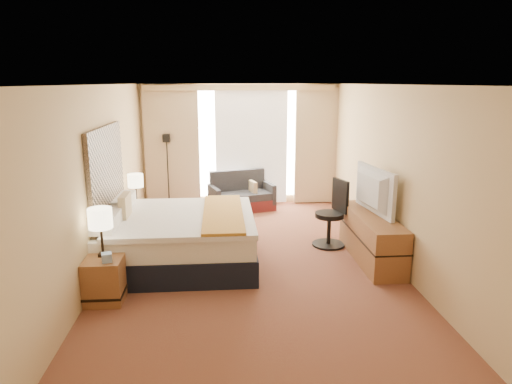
{
  "coord_description": "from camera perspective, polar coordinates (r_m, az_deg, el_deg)",
  "views": [
    {
      "loc": [
        -0.43,
        -6.38,
        2.63
      ],
      "look_at": [
        0.11,
        0.4,
        0.99
      ],
      "focal_mm": 32.0,
      "sensor_mm": 36.0,
      "label": 1
    }
  ],
  "objects": [
    {
      "name": "floor",
      "position": [
        6.91,
        -0.64,
        -8.82
      ],
      "size": [
        4.2,
        7.0,
        0.02
      ],
      "primitive_type": "cube",
      "color": "#58191A",
      "rests_on": "ground"
    },
    {
      "name": "ceiling",
      "position": [
        6.39,
        -0.71,
        13.28
      ],
      "size": [
        4.2,
        7.0,
        0.02
      ],
      "primitive_type": "cube",
      "color": "silver",
      "rests_on": "wall_back"
    },
    {
      "name": "wall_back",
      "position": [
        9.97,
        -2.05,
        5.89
      ],
      "size": [
        4.2,
        0.02,
        2.6
      ],
      "primitive_type": "cube",
      "color": "tan",
      "rests_on": "ground"
    },
    {
      "name": "wall_front",
      "position": [
        3.2,
        3.67,
        -11.1
      ],
      "size": [
        4.2,
        0.02,
        2.6
      ],
      "primitive_type": "cube",
      "color": "tan",
      "rests_on": "ground"
    },
    {
      "name": "wall_left",
      "position": [
        6.72,
        -18.84,
        1.41
      ],
      "size": [
        0.02,
        7.0,
        2.6
      ],
      "primitive_type": "cube",
      "color": "tan",
      "rests_on": "ground"
    },
    {
      "name": "wall_right",
      "position": [
        6.99,
        16.78,
        2.0
      ],
      "size": [
        0.02,
        7.0,
        2.6
      ],
      "primitive_type": "cube",
      "color": "tan",
      "rests_on": "ground"
    },
    {
      "name": "headboard",
      "position": [
        6.91,
        -18.11,
        1.6
      ],
      "size": [
        0.06,
        1.85,
        1.5
      ],
      "primitive_type": "cube",
      "color": "black",
      "rests_on": "wall_left"
    },
    {
      "name": "nightstand_left",
      "position": [
        6.0,
        -18.34,
        -10.3
      ],
      "size": [
        0.45,
        0.52,
        0.55
      ],
      "primitive_type": "cube",
      "color": "brown",
      "rests_on": "floor"
    },
    {
      "name": "nightstand_right",
      "position": [
        8.3,
        -14.37,
        -3.37
      ],
      "size": [
        0.45,
        0.52,
        0.55
      ],
      "primitive_type": "cube",
      "color": "brown",
      "rests_on": "floor"
    },
    {
      "name": "media_dresser",
      "position": [
        7.14,
        14.23,
        -5.51
      ],
      "size": [
        0.5,
        1.8,
        0.7
      ],
      "primitive_type": "cube",
      "color": "brown",
      "rests_on": "floor"
    },
    {
      "name": "window",
      "position": [
        9.96,
        -0.59,
        6.0
      ],
      "size": [
        2.3,
        0.02,
        2.3
      ],
      "primitive_type": "cube",
      "color": "silver",
      "rests_on": "wall_back"
    },
    {
      "name": "curtains",
      "position": [
        9.85,
        -2.04,
        6.43
      ],
      "size": [
        4.12,
        0.19,
        2.56
      ],
      "color": "#CCB290",
      "rests_on": "floor"
    },
    {
      "name": "bed",
      "position": [
        6.88,
        -9.61,
        -5.66
      ],
      "size": [
        2.19,
        2.0,
        1.06
      ],
      "color": "black",
      "rests_on": "floor"
    },
    {
      "name": "loveseat",
      "position": [
        9.63,
        -1.83,
        -0.64
      ],
      "size": [
        1.44,
        1.03,
        0.81
      ],
      "rotation": [
        0.0,
        0.0,
        0.29
      ],
      "color": "#571919",
      "rests_on": "floor"
    },
    {
      "name": "floor_lamp",
      "position": [
        9.81,
        -11.04,
        4.43
      ],
      "size": [
        0.2,
        0.2,
        1.58
      ],
      "color": "black",
      "rests_on": "floor"
    },
    {
      "name": "desk_chair",
      "position": [
        7.58,
        9.54,
        -3.04
      ],
      "size": [
        0.54,
        0.54,
        1.1
      ],
      "rotation": [
        0.0,
        0.0,
        0.3
      ],
      "color": "black",
      "rests_on": "floor"
    },
    {
      "name": "lamp_left",
      "position": [
        5.82,
        -18.9,
        -3.25
      ],
      "size": [
        0.29,
        0.29,
        0.61
      ],
      "color": "black",
      "rests_on": "nightstand_left"
    },
    {
      "name": "lamp_right",
      "position": [
        8.08,
        -14.83,
        1.31
      ],
      "size": [
        0.26,
        0.26,
        0.55
      ],
      "color": "black",
      "rests_on": "nightstand_right"
    },
    {
      "name": "tissue_box",
      "position": [
        5.76,
        -18.16,
        -7.78
      ],
      "size": [
        0.14,
        0.14,
        0.11
      ],
      "primitive_type": "cube",
      "rotation": [
        0.0,
        0.0,
        0.28
      ],
      "color": "#8FAEDD",
      "rests_on": "nightstand_left"
    },
    {
      "name": "telephone",
      "position": [
        8.16,
        -14.39,
        -1.42
      ],
      "size": [
        0.18,
        0.15,
        0.06
      ],
      "primitive_type": "cube",
      "rotation": [
        0.0,
        0.0,
        -0.12
      ],
      "color": "black",
      "rests_on": "nightstand_right"
    },
    {
      "name": "television",
      "position": [
        7.08,
        13.76,
        0.23
      ],
      "size": [
        0.31,
        1.21,
        0.69
      ],
      "primitive_type": "imported",
      "rotation": [
        0.0,
        0.0,
        1.7
      ],
      "color": "black",
      "rests_on": "media_dresser"
    }
  ]
}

